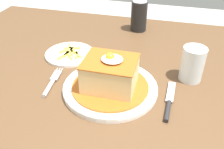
% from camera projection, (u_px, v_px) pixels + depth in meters
% --- Properties ---
extents(dining_table, '(1.36, 1.00, 0.76)m').
position_uv_depth(dining_table, '(113.00, 101.00, 0.82)').
color(dining_table, brown).
rests_on(dining_table, ground_plane).
extents(main_plate, '(0.27, 0.27, 0.02)m').
position_uv_depth(main_plate, '(110.00, 87.00, 0.70)').
color(main_plate, white).
rests_on(main_plate, dining_table).
extents(sandwich_meal, '(0.22, 0.22, 0.11)m').
position_uv_depth(sandwich_meal, '(110.00, 75.00, 0.68)').
color(sandwich_meal, '#B75B1E').
rests_on(sandwich_meal, main_plate).
extents(fork, '(0.03, 0.14, 0.01)m').
position_uv_depth(fork, '(51.00, 84.00, 0.72)').
color(fork, silver).
rests_on(fork, dining_table).
extents(knife, '(0.02, 0.17, 0.01)m').
position_uv_depth(knife, '(169.00, 105.00, 0.64)').
color(knife, '#262628').
rests_on(knife, dining_table).
extents(soda_can, '(0.07, 0.07, 0.12)m').
position_uv_depth(soda_can, '(139.00, 16.00, 1.01)').
color(soda_can, black).
rests_on(soda_can, dining_table).
extents(drinking_glass, '(0.07, 0.07, 0.10)m').
position_uv_depth(drinking_glass, '(192.00, 66.00, 0.73)').
color(drinking_glass, silver).
rests_on(drinking_glass, dining_table).
extents(side_plate_fries, '(0.17, 0.17, 0.02)m').
position_uv_depth(side_plate_fries, '(70.00, 54.00, 0.87)').
color(side_plate_fries, white).
rests_on(side_plate_fries, dining_table).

